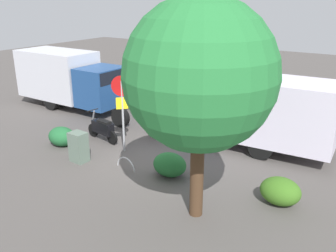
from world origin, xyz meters
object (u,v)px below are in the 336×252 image
(motorcycle, at_px, (103,128))
(stop_sign, at_px, (122,102))
(box_truck_near, at_px, (256,109))
(street_tree, at_px, (200,76))
(box_truck_far, at_px, (70,77))
(utility_cabinet, at_px, (79,147))
(bike_rack_hoop, at_px, (126,168))

(motorcycle, bearing_deg, stop_sign, 174.91)
(box_truck_near, distance_m, street_tree, 5.80)
(box_truck_near, bearing_deg, stop_sign, 34.86)
(box_truck_far, relative_size, utility_cabinet, 7.03)
(motorcycle, xyz_separation_m, street_tree, (-5.79, 2.63, 3.31))
(box_truck_far, bearing_deg, street_tree, -26.27)
(street_tree, xyz_separation_m, bike_rack_hoop, (3.36, -1.11, -3.83))
(box_truck_near, xyz_separation_m, street_tree, (-0.37, 5.33, 2.27))
(box_truck_near, distance_m, stop_sign, 5.06)
(box_truck_far, height_order, bike_rack_hoop, box_truck_far)
(motorcycle, distance_m, utility_cabinet, 2.06)
(motorcycle, xyz_separation_m, bike_rack_hoop, (-2.43, 1.51, -0.52))
(box_truck_far, height_order, utility_cabinet, box_truck_far)
(motorcycle, height_order, utility_cabinet, motorcycle)
(street_tree, bearing_deg, bike_rack_hoop, -18.33)
(box_truck_near, xyz_separation_m, motorcycle, (5.42, 2.70, -1.04))
(bike_rack_hoop, bearing_deg, box_truck_far, -30.72)
(motorcycle, distance_m, street_tree, 7.17)
(motorcycle, height_order, stop_sign, stop_sign)
(stop_sign, bearing_deg, box_truck_far, -26.81)
(box_truck_far, bearing_deg, box_truck_near, 0.80)
(motorcycle, bearing_deg, box_truck_far, -20.39)
(box_truck_far, bearing_deg, bike_rack_hoop, -30.00)
(bike_rack_hoop, bearing_deg, stop_sign, -48.38)
(street_tree, xyz_separation_m, utility_cabinet, (5.14, -0.67, -3.28))
(box_truck_near, height_order, stop_sign, stop_sign)
(box_truck_far, height_order, motorcycle, box_truck_far)
(street_tree, height_order, bike_rack_hoop, street_tree)
(stop_sign, bearing_deg, bike_rack_hoop, 131.62)
(utility_cabinet, bearing_deg, box_truck_far, -41.26)
(motorcycle, relative_size, utility_cabinet, 1.64)
(motorcycle, xyz_separation_m, utility_cabinet, (-0.65, 1.96, 0.03))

